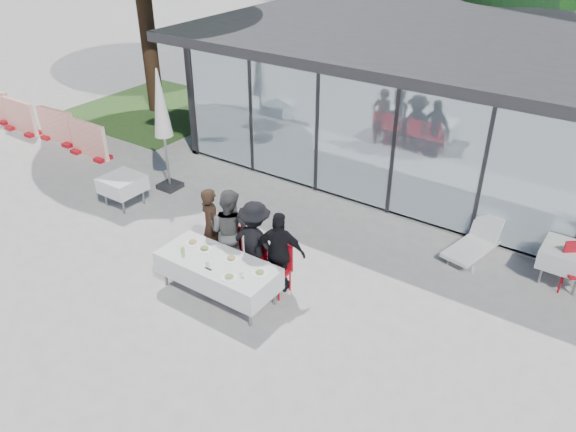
# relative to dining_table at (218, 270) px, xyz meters

# --- Properties ---
(ground) EXTENTS (90.00, 90.00, 0.00)m
(ground) POSITION_rel_dining_table_xyz_m (0.19, 0.44, -0.54)
(ground) COLOR #A4A09C
(ground) RESTS_ON ground
(pavilion) EXTENTS (14.80, 8.80, 3.44)m
(pavilion) POSITION_rel_dining_table_xyz_m (2.20, 8.61, 1.61)
(pavilion) COLOR gray
(pavilion) RESTS_ON ground
(dining_table) EXTENTS (2.26, 0.96, 0.75)m
(dining_table) POSITION_rel_dining_table_xyz_m (0.00, 0.00, 0.00)
(dining_table) COLOR silver
(dining_table) RESTS_ON ground
(diner_a) EXTENTS (0.74, 0.74, 1.62)m
(diner_a) POSITION_rel_dining_table_xyz_m (-0.80, 0.77, 0.27)
(diner_a) COLOR #312116
(diner_a) RESTS_ON ground
(diner_chair_a) EXTENTS (0.44, 0.44, 0.97)m
(diner_chair_a) POSITION_rel_dining_table_xyz_m (-0.80, 0.75, -0.00)
(diner_chair_a) COLOR #AE0B16
(diner_chair_a) RESTS_ON ground
(diner_b) EXTENTS (0.94, 0.94, 1.72)m
(diner_b) POSITION_rel_dining_table_xyz_m (-0.35, 0.77, 0.32)
(diner_b) COLOR #555555
(diner_b) RESTS_ON ground
(diner_chair_b) EXTENTS (0.44, 0.44, 0.97)m
(diner_chair_b) POSITION_rel_dining_table_xyz_m (-0.35, 0.75, -0.00)
(diner_chair_b) COLOR #AE0B16
(diner_chair_b) RESTS_ON ground
(diner_c) EXTENTS (1.14, 1.14, 1.64)m
(diner_c) POSITION_rel_dining_table_xyz_m (0.26, 0.77, 0.28)
(diner_c) COLOR black
(diner_c) RESTS_ON ground
(diner_chair_c) EXTENTS (0.44, 0.44, 0.97)m
(diner_chair_c) POSITION_rel_dining_table_xyz_m (0.26, 0.75, -0.00)
(diner_chair_c) COLOR #AE0B16
(diner_chair_c) RESTS_ON ground
(diner_d) EXTENTS (1.20, 1.20, 1.61)m
(diner_d) POSITION_rel_dining_table_xyz_m (0.82, 0.77, 0.27)
(diner_d) COLOR black
(diner_d) RESTS_ON ground
(diner_chair_d) EXTENTS (0.44, 0.44, 0.97)m
(diner_chair_d) POSITION_rel_dining_table_xyz_m (0.82, 0.75, -0.00)
(diner_chair_d) COLOR #AE0B16
(diner_chair_d) RESTS_ON ground
(plate_a) EXTENTS (0.28, 0.28, 0.07)m
(plate_a) POSITION_rel_dining_table_xyz_m (-0.74, 0.18, 0.24)
(plate_a) COLOR white
(plate_a) RESTS_ON dining_table
(plate_b) EXTENTS (0.28, 0.28, 0.07)m
(plate_b) POSITION_rel_dining_table_xyz_m (-0.42, 0.14, 0.24)
(plate_b) COLOR white
(plate_b) RESTS_ON dining_table
(plate_c) EXTENTS (0.28, 0.28, 0.07)m
(plate_c) POSITION_rel_dining_table_xyz_m (0.18, 0.17, 0.24)
(plate_c) COLOR white
(plate_c) RESTS_ON dining_table
(plate_d) EXTENTS (0.28, 0.28, 0.07)m
(plate_d) POSITION_rel_dining_table_xyz_m (0.87, 0.12, 0.24)
(plate_d) COLOR white
(plate_d) RESTS_ON dining_table
(plate_extra) EXTENTS (0.28, 0.28, 0.07)m
(plate_extra) POSITION_rel_dining_table_xyz_m (0.51, -0.28, 0.24)
(plate_extra) COLOR white
(plate_extra) RESTS_ON dining_table
(juice_bottle) EXTENTS (0.06, 0.06, 0.15)m
(juice_bottle) POSITION_rel_dining_table_xyz_m (-0.64, -0.19, 0.29)
(juice_bottle) COLOR #8CB34A
(juice_bottle) RESTS_ON dining_table
(drinking_glasses) EXTENTS (0.76, 0.16, 0.10)m
(drinking_glasses) POSITION_rel_dining_table_xyz_m (0.31, -0.16, 0.26)
(drinking_glasses) COLOR silver
(drinking_glasses) RESTS_ON dining_table
(folded_eyeglasses) EXTENTS (0.14, 0.03, 0.01)m
(folded_eyeglasses) POSITION_rel_dining_table_xyz_m (0.05, -0.28, 0.22)
(folded_eyeglasses) COLOR black
(folded_eyeglasses) RESTS_ON dining_table
(spare_table_left) EXTENTS (0.86, 0.86, 0.74)m
(spare_table_left) POSITION_rel_dining_table_xyz_m (-4.03, 1.32, 0.02)
(spare_table_left) COLOR silver
(spare_table_left) RESTS_ON ground
(spare_table_right) EXTENTS (0.86, 0.86, 0.74)m
(spare_table_right) POSITION_rel_dining_table_xyz_m (5.05, 3.98, 0.02)
(spare_table_right) COLOR silver
(spare_table_right) RESTS_ON ground
(spare_chair_a) EXTENTS (0.62, 0.62, 0.97)m
(spare_chair_a) POSITION_rel_dining_table_xyz_m (5.24, 3.83, -0.00)
(spare_chair_a) COLOR #AE0B16
(spare_chair_a) RESTS_ON ground
(market_umbrella) EXTENTS (0.50, 0.50, 3.00)m
(market_umbrella) POSITION_rel_dining_table_xyz_m (-3.80, 2.55, 1.45)
(market_umbrella) COLOR black
(market_umbrella) RESTS_ON ground
(lounger) EXTENTS (0.87, 1.43, 0.72)m
(lounger) POSITION_rel_dining_table_xyz_m (3.39, 4.00, -0.28)
(lounger) COLOR white
(lounger) RESTS_ON ground
(grass_patch) EXTENTS (5.00, 5.00, 0.02)m
(grass_patch) POSITION_rel_dining_table_xyz_m (-8.31, 6.44, -0.53)
(grass_patch) COLOR #385926
(grass_patch) RESTS_ON ground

